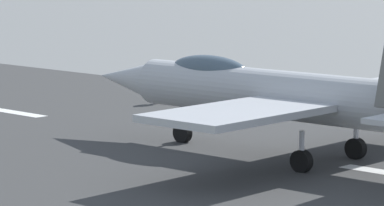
{
  "coord_description": "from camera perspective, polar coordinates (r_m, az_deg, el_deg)",
  "views": [
    {
      "loc": [
        -18.32,
        30.49,
        7.28
      ],
      "look_at": [
        7.36,
        3.65,
        2.2
      ],
      "focal_mm": 103.64,
      "sensor_mm": 36.0,
      "label": 1
    }
  ],
  "objects": [
    {
      "name": "crew_person",
      "position": [
        53.53,
        -1.63,
        0.81
      ],
      "size": [
        0.62,
        0.46,
        1.56
      ],
      "color": "#1E2338",
      "rests_on": "ground"
    },
    {
      "name": "fighter_jet",
      "position": [
        38.98,
        5.07,
        0.48
      ],
      "size": [
        17.67,
        14.1,
        5.54
      ],
      "color": "#A7ABB0",
      "rests_on": "ground"
    }
  ]
}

